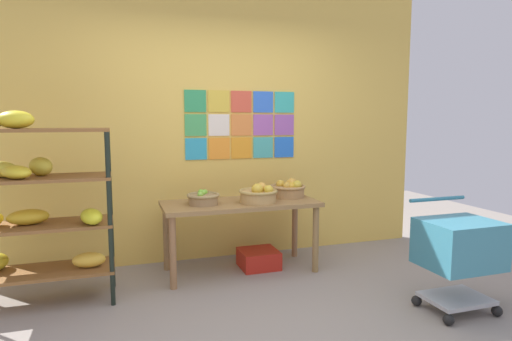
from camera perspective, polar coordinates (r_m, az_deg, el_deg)
ground at (r=3.10m, az=2.44°, el=-21.00°), size 9.48×9.48×0.00m
back_wall_with_art at (r=4.45m, az=-5.54°, el=6.36°), size 4.71×0.07×2.84m
banana_shelf_unit at (r=3.68m, az=-27.67°, el=-3.36°), size 1.04×0.52×1.52m
display_table at (r=4.06m, az=-2.11°, el=-5.42°), size 1.47×0.62×0.68m
fruit_basket_right at (r=4.30m, az=4.32°, el=-2.52°), size 0.36×0.36×0.19m
fruit_basket_back_right at (r=3.93m, az=-7.10°, el=-3.69°), size 0.30×0.30×0.13m
fruit_basket_back_left at (r=3.98m, az=0.38°, el=-3.20°), size 0.36×0.36×0.19m
produce_crate_under_table at (r=4.28m, az=0.36°, el=-11.74°), size 0.37×0.35×0.17m
shopping_cart at (r=3.58m, az=25.55°, el=-9.34°), size 0.54×0.48×0.84m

